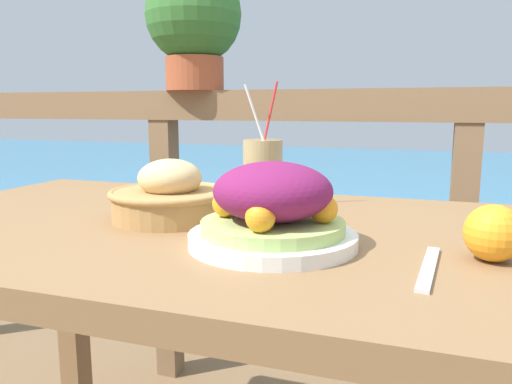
{
  "coord_description": "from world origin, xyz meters",
  "views": [
    {
      "loc": [
        0.36,
        -0.77,
        0.92
      ],
      "look_at": [
        0.09,
        0.0,
        0.78
      ],
      "focal_mm": 35.0,
      "sensor_mm": 36.0,
      "label": 1
    }
  ],
  "objects_px": {
    "drink_glass": "(263,173)",
    "potted_plant": "(194,22)",
    "bread_basket": "(170,197)",
    "salad_plate": "(273,210)"
  },
  "relations": [
    {
      "from": "potted_plant",
      "to": "drink_glass",
      "type": "bearing_deg",
      "value": -52.12
    },
    {
      "from": "bread_basket",
      "to": "potted_plant",
      "type": "relative_size",
      "value": 0.59
    },
    {
      "from": "drink_glass",
      "to": "potted_plant",
      "type": "relative_size",
      "value": 0.67
    },
    {
      "from": "potted_plant",
      "to": "bread_basket",
      "type": "bearing_deg",
      "value": -67.95
    },
    {
      "from": "bread_basket",
      "to": "potted_plant",
      "type": "xyz_separation_m",
      "value": [
        -0.26,
        0.65,
        0.41
      ]
    },
    {
      "from": "salad_plate",
      "to": "bread_basket",
      "type": "distance_m",
      "value": 0.25
    },
    {
      "from": "drink_glass",
      "to": "potted_plant",
      "type": "distance_m",
      "value": 0.74
    },
    {
      "from": "bread_basket",
      "to": "potted_plant",
      "type": "distance_m",
      "value": 0.82
    },
    {
      "from": "salad_plate",
      "to": "potted_plant",
      "type": "relative_size",
      "value": 0.66
    },
    {
      "from": "salad_plate",
      "to": "drink_glass",
      "type": "bearing_deg",
      "value": 111.24
    }
  ]
}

